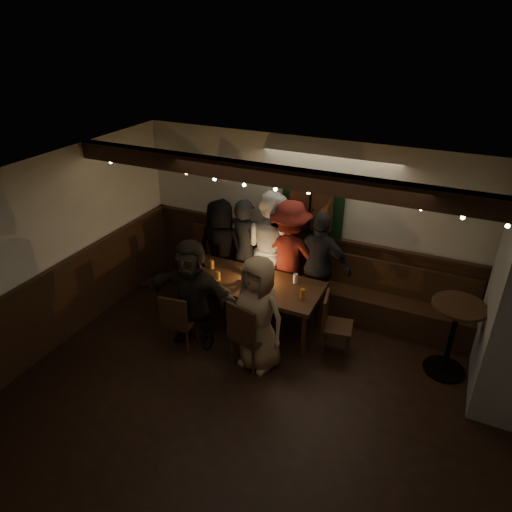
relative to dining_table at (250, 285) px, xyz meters
The scene contains 13 objects.
room 1.85m from the dining_table, ahead, with size 6.02×5.01×2.62m.
dining_table is the anchor object (origin of this frame).
chair_near_left 1.14m from the dining_table, 124.18° to the right, with size 0.44×0.44×0.87m.
chair_near_right 0.95m from the dining_table, 66.99° to the right, with size 0.54×0.54×0.99m.
chair_end 1.27m from the dining_table, ahead, with size 0.45×0.45×0.87m.
high_top 2.74m from the dining_table, ahead, with size 0.65×0.65×1.03m.
person_a 1.06m from the dining_table, 141.94° to the left, with size 0.78×0.51×1.60m, color black.
person_b 0.87m from the dining_table, 120.73° to the left, with size 0.60×0.40×1.66m, color black.
person_c 0.81m from the dining_table, 90.20° to the left, with size 0.90×0.70×1.85m, color white.
person_d 0.81m from the dining_table, 65.92° to the left, with size 1.14×0.65×1.76m, color maroon.
person_e 1.08m from the dining_table, 40.98° to the left, with size 0.97×0.40×1.66m, color #222328.
person_f 0.88m from the dining_table, 128.12° to the right, with size 1.46×0.46×1.57m, color black.
person_g 0.90m from the dining_table, 57.73° to the right, with size 0.78×0.50×1.59m, color #987855.
Camera 1 is at (1.70, -3.63, 4.12)m, focal length 32.00 mm.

